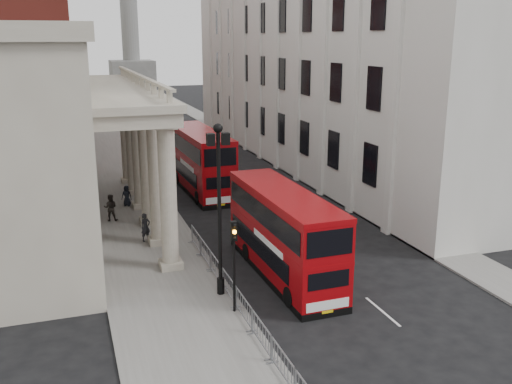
% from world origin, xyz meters
% --- Properties ---
extents(ground, '(260.00, 260.00, 0.00)m').
position_xyz_m(ground, '(0.00, 0.00, 0.00)').
color(ground, black).
rests_on(ground, ground).
extents(sidewalk_west, '(6.00, 140.00, 0.12)m').
position_xyz_m(sidewalk_west, '(-3.00, 30.00, 0.06)').
color(sidewalk_west, slate).
rests_on(sidewalk_west, ground).
extents(sidewalk_east, '(3.00, 140.00, 0.12)m').
position_xyz_m(sidewalk_east, '(13.50, 30.00, 0.06)').
color(sidewalk_east, slate).
rests_on(sidewalk_east, ground).
extents(kerb, '(0.20, 140.00, 0.14)m').
position_xyz_m(kerb, '(-0.05, 30.00, 0.07)').
color(kerb, slate).
rests_on(kerb, ground).
extents(portico_building, '(9.00, 28.00, 12.00)m').
position_xyz_m(portico_building, '(-10.50, 18.00, 6.00)').
color(portico_building, gray).
rests_on(portico_building, ground).
extents(brick_building, '(9.00, 32.00, 22.00)m').
position_xyz_m(brick_building, '(-10.50, 48.00, 11.00)').
color(brick_building, maroon).
rests_on(brick_building, ground).
extents(west_building_far, '(9.00, 30.00, 20.00)m').
position_xyz_m(west_building_far, '(-10.50, 80.00, 10.00)').
color(west_building_far, gray).
rests_on(west_building_far, ground).
extents(east_building, '(8.00, 55.00, 25.00)m').
position_xyz_m(east_building, '(16.00, 32.00, 12.50)').
color(east_building, beige).
rests_on(east_building, ground).
extents(monument_column, '(8.00, 8.00, 54.20)m').
position_xyz_m(monument_column, '(6.00, 92.00, 15.98)').
color(monument_column, '#60605E').
rests_on(monument_column, ground).
extents(lamp_post_south, '(1.05, 0.44, 8.32)m').
position_xyz_m(lamp_post_south, '(-0.60, 4.00, 4.91)').
color(lamp_post_south, black).
rests_on(lamp_post_south, sidewalk_west).
extents(lamp_post_mid, '(1.05, 0.44, 8.32)m').
position_xyz_m(lamp_post_mid, '(-0.60, 20.00, 4.91)').
color(lamp_post_mid, black).
rests_on(lamp_post_mid, sidewalk_west).
extents(lamp_post_north, '(1.05, 0.44, 8.32)m').
position_xyz_m(lamp_post_north, '(-0.60, 36.00, 4.91)').
color(lamp_post_north, black).
rests_on(lamp_post_north, sidewalk_west).
extents(traffic_light, '(0.28, 0.33, 4.30)m').
position_xyz_m(traffic_light, '(-0.50, 1.98, 3.11)').
color(traffic_light, black).
rests_on(traffic_light, sidewalk_west).
extents(crowd_barriers, '(0.50, 18.75, 1.10)m').
position_xyz_m(crowd_barriers, '(-0.35, 2.23, 0.67)').
color(crowd_barriers, gray).
rests_on(crowd_barriers, sidewalk_west).
extents(bus_near, '(2.73, 10.60, 4.56)m').
position_xyz_m(bus_near, '(3.22, 5.47, 2.38)').
color(bus_near, '#8E060A').
rests_on(bus_near, ground).
extents(bus_far, '(3.11, 11.57, 4.96)m').
position_xyz_m(bus_far, '(3.07, 23.69, 2.59)').
color(bus_far, '#94060B').
rests_on(bus_far, ground).
extents(pedestrian_a, '(0.75, 0.64, 1.75)m').
position_xyz_m(pedestrian_a, '(-2.98, 12.64, 1.00)').
color(pedestrian_a, black).
rests_on(pedestrian_a, sidewalk_west).
extents(pedestrian_b, '(1.03, 0.89, 1.84)m').
position_xyz_m(pedestrian_b, '(-4.66, 17.46, 1.04)').
color(pedestrian_b, black).
rests_on(pedestrian_b, sidewalk_west).
extents(pedestrian_c, '(0.88, 0.75, 1.53)m').
position_xyz_m(pedestrian_c, '(-3.22, 20.75, 0.88)').
color(pedestrian_c, black).
rests_on(pedestrian_c, sidewalk_west).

